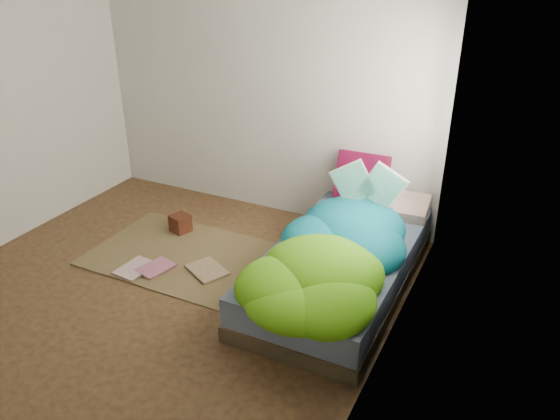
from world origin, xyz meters
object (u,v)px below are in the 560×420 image
object	(u,v)px
open_book	(368,173)
wooden_box	(180,223)
bed	(340,268)
pillow_magenta	(362,178)
floor_book_a	(125,265)
floor_book_b	(148,264)

from	to	relation	value
open_book	wooden_box	size ratio (longest dim) A/B	3.05
bed	open_book	size ratio (longest dim) A/B	4.06
pillow_magenta	open_book	distance (m)	0.59
floor_book_a	floor_book_b	world-z (taller)	floor_book_b
pillow_magenta	wooden_box	xyz separation A→B (m)	(-1.51, -0.72, -0.47)
pillow_magenta	wooden_box	distance (m)	1.74
floor_book_b	wooden_box	bearing A→B (deg)	113.45
bed	wooden_box	world-z (taller)	bed
floor_book_b	open_book	bearing A→B (deg)	41.84
bed	pillow_magenta	xyz separation A→B (m)	(-0.15, 0.90, 0.40)
open_book	floor_book_a	distance (m)	2.16
wooden_box	floor_book_a	bearing A→B (deg)	-94.23
pillow_magenta	floor_book_b	size ratio (longest dim) A/B	1.57
pillow_magenta	wooden_box	size ratio (longest dim) A/B	2.81
bed	open_book	world-z (taller)	open_book
pillow_magenta	floor_book_a	distance (m)	2.20
bed	floor_book_a	world-z (taller)	bed
bed	wooden_box	size ratio (longest dim) A/B	12.38
open_book	floor_book_b	bearing A→B (deg)	-160.03
bed	open_book	xyz separation A→B (m)	(0.05, 0.41, 0.66)
wooden_box	floor_book_b	bearing A→B (deg)	-80.46
wooden_box	open_book	bearing A→B (deg)	7.56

